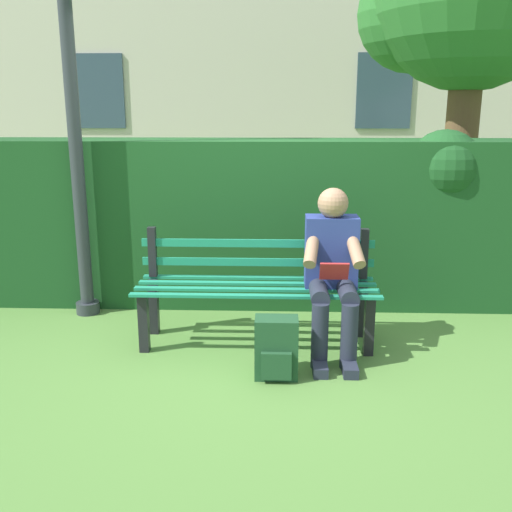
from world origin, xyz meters
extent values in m
plane|color=#517F38|center=(0.00, 0.00, 0.00)|extent=(60.00, 60.00, 0.00)
cube|color=black|center=(-0.82, 0.18, 0.22)|extent=(0.07, 0.07, 0.44)
cube|color=black|center=(0.82, 0.18, 0.22)|extent=(0.07, 0.07, 0.44)
cube|color=black|center=(-0.82, -0.18, 0.22)|extent=(0.07, 0.07, 0.44)
cube|color=black|center=(0.82, -0.18, 0.22)|extent=(0.07, 0.07, 0.44)
cube|color=#1E8460|center=(0.00, -0.23, 0.45)|extent=(1.79, 0.06, 0.02)
cube|color=#1E8460|center=(0.00, -0.08, 0.45)|extent=(1.79, 0.06, 0.02)
cube|color=#1E8460|center=(0.00, 0.08, 0.45)|extent=(1.79, 0.06, 0.02)
cube|color=#1E8460|center=(0.00, 0.23, 0.45)|extent=(1.79, 0.06, 0.02)
cube|color=black|center=(-0.82, -0.22, 0.66)|extent=(0.06, 0.06, 0.39)
cube|color=black|center=(0.82, -0.22, 0.66)|extent=(0.06, 0.06, 0.39)
cube|color=#1E8460|center=(0.00, -0.22, 0.58)|extent=(1.79, 0.02, 0.06)
cube|color=#1E8460|center=(0.00, -0.22, 0.73)|extent=(1.79, 0.02, 0.06)
cube|color=navy|center=(-0.55, -0.02, 0.72)|extent=(0.38, 0.22, 0.52)
sphere|color=#A57A5B|center=(-0.55, 0.00, 1.08)|extent=(0.22, 0.22, 0.22)
cylinder|color=#232838|center=(-0.65, 0.19, 0.48)|extent=(0.13, 0.42, 0.13)
cylinder|color=#232838|center=(-0.45, 0.19, 0.48)|extent=(0.13, 0.42, 0.13)
cylinder|color=#232838|center=(-0.65, 0.40, 0.23)|extent=(0.12, 0.12, 0.46)
cylinder|color=#232838|center=(-0.45, 0.40, 0.23)|extent=(0.12, 0.12, 0.46)
cube|color=#232838|center=(-0.65, 0.48, 0.04)|extent=(0.10, 0.24, 0.07)
cube|color=#232838|center=(-0.45, 0.48, 0.04)|extent=(0.10, 0.24, 0.07)
cylinder|color=#A57A5B|center=(-0.70, 0.12, 0.78)|extent=(0.14, 0.32, 0.26)
cylinder|color=#A57A5B|center=(-0.40, 0.12, 0.78)|extent=(0.14, 0.32, 0.26)
cube|color=#B22626|center=(-0.55, 0.24, 0.64)|extent=(0.20, 0.07, 0.13)
cube|color=#19471E|center=(0.18, -1.07, 0.74)|extent=(5.90, 0.70, 1.47)
sphere|color=#19471E|center=(-1.59, -0.96, 1.25)|extent=(0.63, 0.63, 0.63)
sphere|color=#19471E|center=(1.66, -1.14, 1.18)|extent=(0.56, 0.56, 0.56)
cylinder|color=brown|center=(-2.17, -2.46, 1.19)|extent=(0.36, 0.36, 2.38)
sphere|color=#2D702D|center=(-1.65, -2.78, 2.75)|extent=(1.26, 1.26, 1.26)
cube|color=beige|center=(0.49, -7.35, 3.60)|extent=(9.49, 3.16, 7.21)
cube|color=#334756|center=(-1.89, -5.75, 2.02)|extent=(0.90, 0.04, 1.20)
cube|color=#334756|center=(2.86, -5.75, 2.02)|extent=(0.90, 0.04, 1.20)
cube|color=#1E4728|center=(-0.15, 0.56, 0.21)|extent=(0.28, 0.18, 0.41)
cube|color=#1E4728|center=(-0.15, 0.66, 0.12)|extent=(0.20, 0.04, 0.18)
cylinder|color=#1E4728|center=(-0.24, 0.45, 0.23)|extent=(0.04, 0.04, 0.25)
cylinder|color=#1E4728|center=(-0.07, 0.45, 0.23)|extent=(0.04, 0.04, 0.25)
cylinder|color=#2D3338|center=(1.50, -0.62, 0.05)|extent=(0.20, 0.20, 0.10)
cylinder|color=#2D3338|center=(1.50, -0.62, 1.79)|extent=(0.11, 0.11, 3.58)
camera|label=1|loc=(-0.14, 4.08, 1.73)|focal=40.30mm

